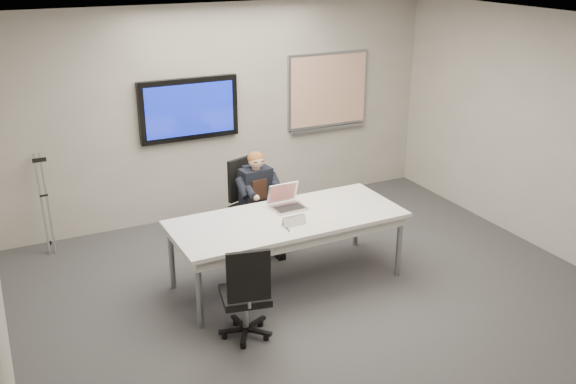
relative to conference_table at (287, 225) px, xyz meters
name	(u,v)px	position (x,y,z in m)	size (l,w,h in m)	color
floor	(335,313)	(0.15, -0.80, -0.68)	(6.00, 6.00, 0.02)	#3A3A3D
ceiling	(344,29)	(0.15, -0.80, 2.12)	(6.00, 6.00, 0.02)	silver
wall_back	(225,112)	(0.15, 2.20, 0.72)	(6.00, 0.02, 2.80)	#A29C93
wall_right	(570,142)	(3.15, -0.80, 0.72)	(0.02, 6.00, 2.80)	#A29C93
conference_table	(287,225)	(0.00, 0.00, 0.00)	(2.51, 1.08, 0.77)	white
tv_display	(189,109)	(-0.35, 2.15, 0.82)	(1.30, 0.09, 0.80)	black
whiteboard	(328,91)	(1.70, 2.17, 0.85)	(1.25, 0.08, 1.10)	gray
office_chair_far	(253,218)	(0.05, 1.07, -0.35)	(0.65, 0.65, 1.07)	black
office_chair_near	(246,309)	(-0.82, -0.81, -0.37)	(0.55, 0.55, 0.98)	black
seated_person	(262,212)	(0.07, 0.84, -0.19)	(0.39, 0.67, 1.21)	#212937
crutch	(45,202)	(-2.24, 1.98, -0.06)	(0.17, 0.36, 1.24)	#96999D
laptop	(286,202)	(0.11, 0.26, 0.15)	(0.37, 0.35, 0.25)	silver
name_tent	(294,220)	(-0.03, -0.21, 0.14)	(0.25, 0.07, 0.10)	silver
pen	(287,229)	(-0.14, -0.28, 0.09)	(0.01, 0.01, 0.15)	black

